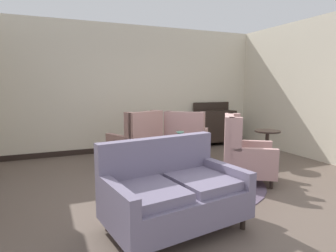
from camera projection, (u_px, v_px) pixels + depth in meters
The scene contains 13 objects.
ground at pixel (192, 188), 4.48m from camera, with size 9.03×9.03×0.00m, color brown.
wall_back at pixel (136, 89), 6.98m from camera, with size 6.61×0.08×2.99m, color beige.
wall_right at pixel (304, 89), 6.33m from camera, with size 0.08×4.17×2.99m, color beige.
baseboard_back at pixel (137, 147), 7.13m from camera, with size 6.45×0.03×0.12m, color black.
area_rug at pixel (184, 181), 4.75m from camera, with size 2.60×2.60×0.01m, color #5B4C60.
coffee_table at pixel (176, 160), 4.72m from camera, with size 0.84×0.84×0.44m.
porcelain_vase at pixel (180, 146), 4.68m from camera, with size 0.19×0.19×0.40m.
settee at pixel (173, 193), 3.17m from camera, with size 1.60×1.12×0.97m.
armchair_back_corner at pixel (243, 154), 4.74m from camera, with size 1.08×1.06×1.10m.
armchair_near_sideboard at pixel (137, 143), 5.63m from camera, with size 1.03×1.09×1.09m.
armchair_beside_settee at pixel (186, 140), 6.04m from camera, with size 1.11×1.11×1.06m.
side_table at pixel (267, 145), 5.64m from camera, with size 0.49×0.49×0.71m.
sideboard at pixel (215, 126), 7.65m from camera, with size 1.08×0.42×1.13m.
Camera 1 is at (-2.03, -3.81, 1.58)m, focal length 30.83 mm.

